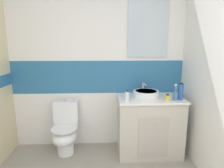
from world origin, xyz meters
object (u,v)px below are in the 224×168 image
toothbrush_cup (175,96)px  shampoo_bottle_tall (181,92)px  perfume_flask_small (168,97)px  sink_basin (146,94)px  toilet (65,130)px  soap_dispenser (127,96)px

toothbrush_cup → shampoo_bottle_tall: size_ratio=0.95×
toothbrush_cup → perfume_flask_small: (-0.11, -0.03, -0.02)m
sink_basin → shampoo_bottle_tall: 0.47m
toilet → shampoo_bottle_tall: size_ratio=3.32×
sink_basin → soap_dispenser: size_ratio=2.63×
sink_basin → toothbrush_cup: size_ratio=1.83×
soap_dispenser → perfume_flask_small: 0.54m
toilet → perfume_flask_small: perfume_flask_small is taller
sink_basin → soap_dispenser: sink_basin is taller
soap_dispenser → perfume_flask_small: soap_dispenser is taller
toilet → soap_dispenser: (0.88, -0.19, 0.55)m
sink_basin → perfume_flask_small: size_ratio=4.48×
toilet → toothbrush_cup: size_ratio=3.50×
sink_basin → perfume_flask_small: (0.25, -0.19, -0.01)m
toothbrush_cup → perfume_flask_small: toothbrush_cup is taller
soap_dispenser → shampoo_bottle_tall: shampoo_bottle_tall is taller
sink_basin → soap_dispenser: 0.33m
shampoo_bottle_tall → toothbrush_cup: bearing=-178.0°
perfume_flask_small → sink_basin: bearing=143.4°
shampoo_bottle_tall → perfume_flask_small: bearing=-171.5°
sink_basin → toilet: (-1.17, 0.02, -0.54)m
sink_basin → shampoo_bottle_tall: bearing=-19.9°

